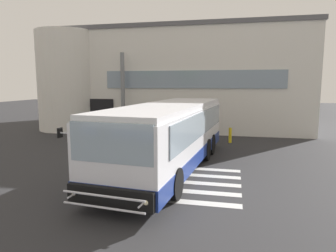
# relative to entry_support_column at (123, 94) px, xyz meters

# --- Properties ---
(ground_plane) EXTENTS (80.00, 90.00, 0.02)m
(ground_plane) POSITION_rel_entry_support_column_xyz_m (3.76, -5.40, -2.83)
(ground_plane) COLOR #2B2B2D
(ground_plane) RESTS_ON ground
(bay_paint_stripes) EXTENTS (4.40, 3.96, 0.01)m
(bay_paint_stripes) POSITION_rel_entry_support_column_xyz_m (5.76, -9.60, -2.81)
(bay_paint_stripes) COLOR silver
(bay_paint_stripes) RESTS_ON ground
(terminal_building) EXTENTS (20.08, 13.80, 7.67)m
(terminal_building) POSITION_rel_entry_support_column_xyz_m (3.09, 6.16, 1.01)
(terminal_building) COLOR silver
(terminal_building) RESTS_ON ground
(entry_support_column) EXTENTS (0.28, 0.28, 5.63)m
(entry_support_column) POSITION_rel_entry_support_column_xyz_m (0.00, 0.00, 0.00)
(entry_support_column) COLOR slate
(entry_support_column) RESTS_ON ground
(bus_main_foreground) EXTENTS (3.94, 10.70, 2.70)m
(bus_main_foreground) POSITION_rel_entry_support_column_xyz_m (5.08, -8.00, -1.48)
(bus_main_foreground) COLOR silver
(bus_main_foreground) RESTS_ON ground
(passenger_near_column) EXTENTS (0.46, 0.43, 1.68)m
(passenger_near_column) POSITION_rel_entry_support_column_xyz_m (0.80, -1.19, -1.89)
(passenger_near_column) COLOR #4C4233
(passenger_near_column) RESTS_ON ground
(passenger_by_doorway) EXTENTS (0.48, 0.41, 1.68)m
(passenger_by_doorway) POSITION_rel_entry_support_column_xyz_m (1.72, -0.40, -1.89)
(passenger_by_doorway) COLOR #1E2338
(passenger_by_doorway) RESTS_ON ground
(safety_bollard_yellow) EXTENTS (0.18, 0.18, 0.90)m
(safety_bollard_yellow) POSITION_rel_entry_support_column_xyz_m (7.44, -1.80, -2.37)
(safety_bollard_yellow) COLOR yellow
(safety_bollard_yellow) RESTS_ON ground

